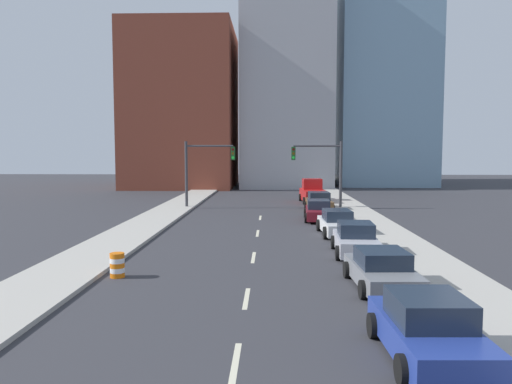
{
  "coord_description": "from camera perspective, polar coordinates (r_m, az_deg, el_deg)",
  "views": [
    {
      "loc": [
        0.83,
        -3.34,
        4.88
      ],
      "look_at": [
        -0.2,
        29.14,
        2.2
      ],
      "focal_mm": 35.0,
      "sensor_mm": 36.0,
      "label": 1
    }
  ],
  "objects": [
    {
      "name": "sedan_gray",
      "position": [
        18.57,
        14.18,
        -8.66
      ],
      "size": [
        2.32,
        4.5,
        1.37
      ],
      "rotation": [
        0.0,
        0.0,
        0.04
      ],
      "color": "slate",
      "rests_on": "ground"
    },
    {
      "name": "traffic_signal_right",
      "position": [
        42.32,
        7.98,
        3.09
      ],
      "size": [
        4.28,
        0.35,
        5.7
      ],
      "color": "#38383D",
      "rests_on": "ground"
    },
    {
      "name": "pickup_truck_red",
      "position": [
        47.64,
        6.52,
        -0.11
      ],
      "size": [
        2.53,
        5.44,
        2.22
      ],
      "rotation": [
        0.0,
        0.0,
        0.06
      ],
      "color": "red",
      "rests_on": "ground"
    },
    {
      "name": "sedan_brown",
      "position": [
        41.22,
        7.21,
        -1.16
      ],
      "size": [
        2.22,
        4.49,
        1.53
      ],
      "rotation": [
        0.0,
        0.0,
        0.03
      ],
      "color": "brown",
      "rests_on": "ground"
    },
    {
      "name": "sedan_maroon",
      "position": [
        35.47,
        7.16,
        -2.15
      ],
      "size": [
        2.18,
        4.74,
        1.44
      ],
      "rotation": [
        0.0,
        0.0,
        -0.05
      ],
      "color": "maroon",
      "rests_on": "ground"
    },
    {
      "name": "lane_stripe_at_33m",
      "position": [
        36.5,
        0.49,
        -2.96
      ],
      "size": [
        0.16,
        2.4,
        0.01
      ],
      "primitive_type": "cube",
      "color": "beige",
      "rests_on": "ground"
    },
    {
      "name": "sedan_white",
      "position": [
        29.44,
        9.25,
        -3.56
      ],
      "size": [
        2.13,
        4.71,
        1.47
      ],
      "rotation": [
        0.0,
        0.0,
        0.04
      ],
      "color": "silver",
      "rests_on": "ground"
    },
    {
      "name": "lane_stripe_at_19m",
      "position": [
        23.08,
        -0.29,
        -7.48
      ],
      "size": [
        0.16,
        2.4,
        0.01
      ],
      "primitive_type": "cube",
      "color": "beige",
      "rests_on": "ground"
    },
    {
      "name": "lane_stripe_at_26m",
      "position": [
        29.7,
        0.19,
        -4.73
      ],
      "size": [
        0.16,
        2.4,
        0.01
      ],
      "primitive_type": "cube",
      "color": "beige",
      "rests_on": "ground"
    },
    {
      "name": "building_brick_left",
      "position": [
        69.56,
        -8.33,
        9.39
      ],
      "size": [
        14.0,
        16.0,
        21.2
      ],
      "color": "brown",
      "rests_on": "ground"
    },
    {
      "name": "building_glass_right",
      "position": [
        79.14,
        13.8,
        14.76
      ],
      "size": [
        13.0,
        20.0,
        37.73
      ],
      "color": "#7A9EB7",
      "rests_on": "ground"
    },
    {
      "name": "sidewalk_right",
      "position": [
        50.01,
        9.34,
        -0.85
      ],
      "size": [
        3.17,
        92.03,
        0.17
      ],
      "color": "#ADA89E",
      "rests_on": "ground"
    },
    {
      "name": "sidewalk_left",
      "position": [
        50.26,
        -7.61,
        -0.8
      ],
      "size": [
        3.17,
        92.03,
        0.17
      ],
      "color": "#ADA89E",
      "rests_on": "ground"
    },
    {
      "name": "building_office_center",
      "position": [
        72.98,
        3.36,
        12.62
      ],
      "size": [
        12.0,
        20.0,
        29.86
      ],
      "color": "#A8A8AD",
      "rests_on": "ground"
    },
    {
      "name": "traffic_barrel",
      "position": [
        20.2,
        -15.57,
        -8.06
      ],
      "size": [
        0.56,
        0.56,
        0.95
      ],
      "color": "orange",
      "rests_on": "ground"
    },
    {
      "name": "lane_stripe_at_13m",
      "position": [
        16.91,
        -1.1,
        -12.04
      ],
      "size": [
        0.16,
        2.4,
        0.01
      ],
      "primitive_type": "cube",
      "color": "beige",
      "rests_on": "ground"
    },
    {
      "name": "lane_stripe_at_8m",
      "position": [
        12.13,
        -2.39,
        -18.98
      ],
      "size": [
        0.16,
        2.4,
        0.01
      ],
      "primitive_type": "cube",
      "color": "beige",
      "rests_on": "ground"
    },
    {
      "name": "sedan_blue",
      "position": [
        12.78,
        19.07,
        -14.68
      ],
      "size": [
        2.27,
        4.33,
        1.52
      ],
      "rotation": [
        0.0,
        0.0,
        0.03
      ],
      "color": "navy",
      "rests_on": "ground"
    },
    {
      "name": "traffic_signal_left",
      "position": [
        42.5,
        -6.3,
        3.11
      ],
      "size": [
        4.28,
        0.35,
        5.7
      ],
      "color": "#38383D",
      "rests_on": "ground"
    },
    {
      "name": "sedan_silver",
      "position": [
        24.05,
        11.31,
        -5.4
      ],
      "size": [
        2.22,
        4.35,
        1.53
      ],
      "rotation": [
        0.0,
        0.0,
        -0.04
      ],
      "color": "#B2B2BC",
      "rests_on": "ground"
    }
  ]
}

